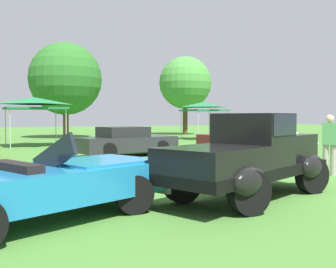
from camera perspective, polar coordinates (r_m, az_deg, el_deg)
name	(u,v)px	position (r m, az deg, el deg)	size (l,w,h in m)	color
ground_plane	(261,190)	(9.23, 13.10, -7.79)	(120.00, 120.00, 0.00)	#42752D
feature_pickup_truck	(250,155)	(8.20, 11.62, -2.94)	(4.56, 2.98, 1.70)	black
neighbor_convertible	(47,183)	(6.71, -16.81, -6.68)	(4.51, 3.08, 1.40)	#1E7AB7
show_car_charcoal	(126,142)	(16.79, -5.95, -1.08)	(4.39, 2.36, 1.22)	#28282D
show_car_burgundy	(241,138)	(19.56, 10.39, -0.61)	(4.14, 1.85, 1.22)	maroon
spectator_between_cars	(330,143)	(12.03, 21.96, -1.14)	(0.44, 0.46, 1.69)	#9E998E
canopy_tent_center_field	(35,102)	(23.44, -18.41, 4.27)	(3.13, 3.13, 2.71)	#B7B7BC
canopy_tent_right_field	(204,106)	(29.12, 5.14, 4.00)	(2.72, 2.72, 2.71)	#B7B7BC
treeline_mid_left	(65,79)	(32.49, -14.36, 7.59)	(5.63, 5.63, 7.41)	brown
treeline_center	(185,83)	(37.04, 2.46, 7.26)	(4.78, 4.78, 7.14)	#47331E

